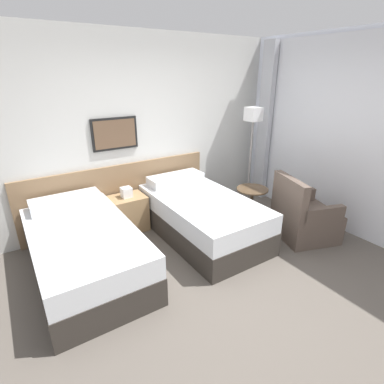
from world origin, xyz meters
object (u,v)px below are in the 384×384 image
(bed_near_window, at_px, (201,216))
(armchair, at_px, (303,218))
(side_table, at_px, (252,199))
(bed_near_door, at_px, (85,250))
(nightstand, at_px, (128,213))
(floor_lamp, at_px, (253,127))

(bed_near_window, xyz_separation_m, armchair, (1.16, -0.81, -0.01))
(side_table, xyz_separation_m, armchair, (0.34, -0.68, -0.12))
(bed_near_window, distance_m, side_table, 0.83)
(side_table, distance_m, armchair, 0.77)
(bed_near_door, height_order, bed_near_window, same)
(bed_near_door, distance_m, nightstand, 1.07)
(bed_near_door, xyz_separation_m, floor_lamp, (2.85, 0.41, 1.06))
(nightstand, height_order, armchair, armchair)
(nightstand, relative_size, side_table, 1.14)
(bed_near_door, distance_m, floor_lamp, 3.07)
(bed_near_door, bearing_deg, floor_lamp, 8.14)
(nightstand, distance_m, floor_lamp, 2.34)
(bed_near_window, relative_size, floor_lamp, 1.15)
(side_table, relative_size, armchair, 0.64)
(bed_near_window, distance_m, armchair, 1.41)
(bed_near_window, xyz_separation_m, nightstand, (-0.80, 0.71, -0.03))
(nightstand, bearing_deg, side_table, -27.40)
(armchair, bearing_deg, bed_near_window, 73.73)
(floor_lamp, bearing_deg, bed_near_door, -171.86)
(bed_near_door, xyz_separation_m, side_table, (2.42, -0.13, 0.11))
(armchair, bearing_deg, floor_lamp, 14.19)
(bed_near_door, xyz_separation_m, nightstand, (0.80, 0.71, -0.03))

